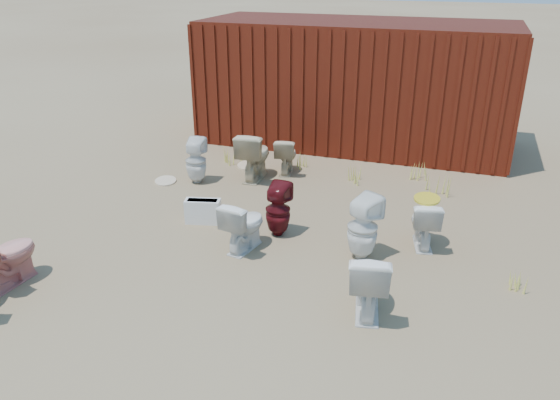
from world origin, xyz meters
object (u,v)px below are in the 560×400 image
(toilet_front_maroon, at_px, (278,210))
(toilet_back_e, at_px, (363,228))
(toilet_back_beige_left, at_px, (254,155))
(toilet_back_a, at_px, (196,161))
(toilet_back_yellowlid, at_px, (424,223))
(toilet_front_e, at_px, (368,281))
(toilet_front_pink, at_px, (7,255))
(shipping_container, at_px, (355,83))
(loose_tank, at_px, (203,211))
(toilet_back_beige_right, at_px, (286,155))
(toilet_front_c, at_px, (244,225))

(toilet_front_maroon, height_order, toilet_back_e, toilet_back_e)
(toilet_back_beige_left, bearing_deg, toilet_back_a, 26.95)
(toilet_back_a, height_order, toilet_back_yellowlid, toilet_back_a)
(toilet_front_e, height_order, toilet_back_yellowlid, toilet_front_e)
(toilet_front_pink, bearing_deg, toilet_back_beige_left, -105.55)
(toilet_front_maroon, xyz_separation_m, toilet_back_yellowlid, (1.90, 0.34, -0.04))
(toilet_front_maroon, height_order, toilet_front_e, toilet_front_e)
(shipping_container, distance_m, toilet_back_e, 4.99)
(toilet_front_pink, height_order, toilet_back_yellowlid, toilet_front_pink)
(toilet_back_a, xyz_separation_m, loose_tank, (0.80, -1.37, -0.21))
(toilet_back_a, xyz_separation_m, toilet_back_e, (3.14, -1.63, 0.04))
(toilet_front_e, xyz_separation_m, toilet_back_yellowlid, (0.41, 1.72, -0.05))
(toilet_back_beige_right, height_order, toilet_back_yellowlid, toilet_back_yellowlid)
(toilet_front_c, height_order, toilet_back_beige_left, toilet_back_beige_left)
(toilet_front_pink, bearing_deg, loose_tank, -118.47)
(toilet_front_maroon, xyz_separation_m, toilet_back_beige_left, (-1.09, 1.87, 0.05))
(loose_tank, bearing_deg, toilet_front_pink, -136.92)
(toilet_front_pink, xyz_separation_m, loose_tank, (1.39, 2.18, -0.19))
(loose_tank, bearing_deg, toilet_back_beige_right, 63.94)
(toilet_front_e, bearing_deg, toilet_front_maroon, -53.63)
(toilet_back_a, bearing_deg, toilet_front_e, 131.85)
(toilet_back_beige_left, distance_m, toilet_back_yellowlid, 3.36)
(shipping_container, height_order, toilet_back_yellowlid, shipping_container)
(toilet_front_pink, height_order, toilet_back_e, toilet_back_e)
(shipping_container, relative_size, toilet_back_a, 7.81)
(toilet_front_pink, xyz_separation_m, toilet_back_e, (3.73, 1.92, 0.05))
(toilet_front_c, relative_size, toilet_back_beige_left, 0.82)
(toilet_front_c, height_order, toilet_back_a, toilet_back_a)
(toilet_front_pink, relative_size, toilet_back_e, 0.87)
(shipping_container, xyz_separation_m, toilet_back_beige_right, (-0.71, -2.22, -0.88))
(toilet_front_c, bearing_deg, toilet_front_maroon, -108.23)
(toilet_front_pink, xyz_separation_m, toilet_back_a, (0.59, 3.55, 0.02))
(toilet_back_yellowlid, bearing_deg, toilet_front_e, 64.44)
(toilet_back_yellowlid, bearing_deg, shipping_container, -78.34)
(toilet_back_beige_left, bearing_deg, toilet_front_c, 105.30)
(toilet_back_yellowlid, xyz_separation_m, loose_tank, (-3.04, -0.33, -0.15))
(toilet_back_a, distance_m, toilet_back_beige_right, 1.59)
(toilet_back_yellowlid, xyz_separation_m, toilet_back_e, (-0.70, -0.59, 0.09))
(toilet_front_maroon, height_order, toilet_back_beige_right, toilet_front_maroon)
(toilet_back_e, bearing_deg, toilet_front_c, 38.96)
(toilet_front_c, distance_m, toilet_back_yellowlid, 2.34)
(shipping_container, relative_size, toilet_back_e, 7.14)
(toilet_front_maroon, distance_m, loose_tank, 1.16)
(toilet_front_e, distance_m, toilet_back_beige_left, 4.15)
(shipping_container, distance_m, toilet_front_e, 6.15)
(shipping_container, bearing_deg, loose_tank, -104.69)
(toilet_front_c, bearing_deg, toilet_back_e, -159.18)
(toilet_back_beige_left, height_order, toilet_back_yellowlid, toilet_back_beige_left)
(toilet_front_c, relative_size, toilet_front_maroon, 0.92)
(toilet_back_a, bearing_deg, toilet_back_beige_right, -153.04)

